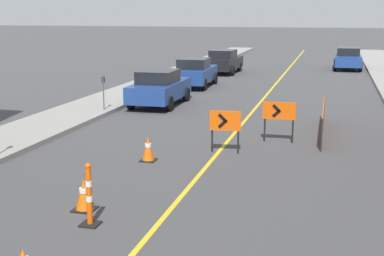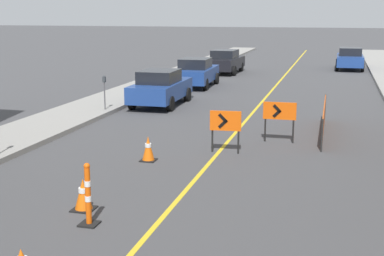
{
  "view_description": "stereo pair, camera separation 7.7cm",
  "coord_description": "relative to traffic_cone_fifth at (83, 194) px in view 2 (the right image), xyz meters",
  "views": [
    {
      "loc": [
        3.19,
        6.2,
        4.12
      ],
      "look_at": [
        -0.46,
        19.98,
        1.0
      ],
      "focal_mm": 50.0,
      "sensor_mm": 36.0,
      "label": 1
    },
    {
      "loc": [
        3.26,
        6.22,
        4.12
      ],
      "look_at": [
        -0.46,
        19.98,
        1.0
      ],
      "focal_mm": 50.0,
      "sensor_mm": 36.0,
      "label": 2
    }
  ],
  "objects": [
    {
      "name": "lane_stripe",
      "position": [
        1.75,
        16.94,
        -0.34
      ],
      "size": [
        0.12,
        65.78,
        0.01
      ],
      "color": "gold",
      "rests_on": "ground_plane"
    },
    {
      "name": "sidewalk_left",
      "position": [
        -5.04,
        16.94,
        -0.26
      ],
      "size": [
        2.58,
        65.78,
        0.17
      ],
      "color": "gray",
      "rests_on": "ground_plane"
    },
    {
      "name": "traffic_cone_fifth",
      "position": [
        0.0,
        0.0,
        0.0
      ],
      "size": [
        0.46,
        0.46,
        0.69
      ],
      "color": "black",
      "rests_on": "ground_plane"
    },
    {
      "name": "traffic_cone_farthest",
      "position": [
        0.03,
        3.95,
        0.01
      ],
      "size": [
        0.43,
        0.43,
        0.7
      ],
      "color": "black",
      "rests_on": "ground_plane"
    },
    {
      "name": "delineator_post_rear",
      "position": [
        0.47,
        -0.72,
        0.21
      ],
      "size": [
        0.36,
        0.36,
        1.27
      ],
      "color": "black",
      "rests_on": "ground_plane"
    },
    {
      "name": "arrow_barricade_primary",
      "position": [
        1.95,
        5.37,
        0.56
      ],
      "size": [
        0.93,
        0.14,
        1.27
      ],
      "rotation": [
        0.0,
        0.0,
        0.09
      ],
      "color": "#EF560C",
      "rests_on": "ground_plane"
    },
    {
      "name": "arrow_barricade_secondary",
      "position": [
        3.34,
        7.11,
        0.61
      ],
      "size": [
        1.05,
        0.09,
        1.3
      ],
      "rotation": [
        0.0,
        0.0,
        0.01
      ],
      "color": "#EF560C",
      "rests_on": "ground_plane"
    },
    {
      "name": "safety_mesh_fence",
      "position": [
        4.69,
        8.67,
        0.17
      ],
      "size": [
        0.09,
        4.94,
        1.01
      ],
      "rotation": [
        0.0,
        0.0,
        1.58
      ],
      "color": "#EF560C",
      "rests_on": "ground_plane"
    },
    {
      "name": "parked_car_curb_near",
      "position": [
        -2.51,
        12.69,
        0.46
      ],
      "size": [
        1.94,
        4.32,
        1.59
      ],
      "rotation": [
        0.0,
        0.0,
        0.01
      ],
      "color": "navy",
      "rests_on": "ground_plane"
    },
    {
      "name": "parked_car_curb_mid",
      "position": [
        -2.52,
        18.95,
        0.46
      ],
      "size": [
        1.95,
        4.36,
        1.59
      ],
      "rotation": [
        0.0,
        0.0,
        0.03
      ],
      "color": "navy",
      "rests_on": "ground_plane"
    },
    {
      "name": "parked_car_curb_far",
      "position": [
        -2.3,
        25.87,
        0.46
      ],
      "size": [
        1.99,
        4.38,
        1.59
      ],
      "rotation": [
        0.0,
        0.0,
        -0.04
      ],
      "color": "black",
      "rests_on": "ground_plane"
    },
    {
      "name": "parked_car_opposite_side",
      "position": [
        5.9,
        30.47,
        0.46
      ],
      "size": [
        1.93,
        4.3,
        1.59
      ],
      "rotation": [
        0.0,
        0.0,
        -0.0
      ],
      "color": "navy",
      "rests_on": "ground_plane"
    },
    {
      "name": "parking_meter_near_curb",
      "position": [
        -4.1,
        10.22,
        0.82
      ],
      "size": [
        0.12,
        0.11,
        1.41
      ],
      "color": "#4C4C51",
      "rests_on": "sidewalk_left"
    }
  ]
}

